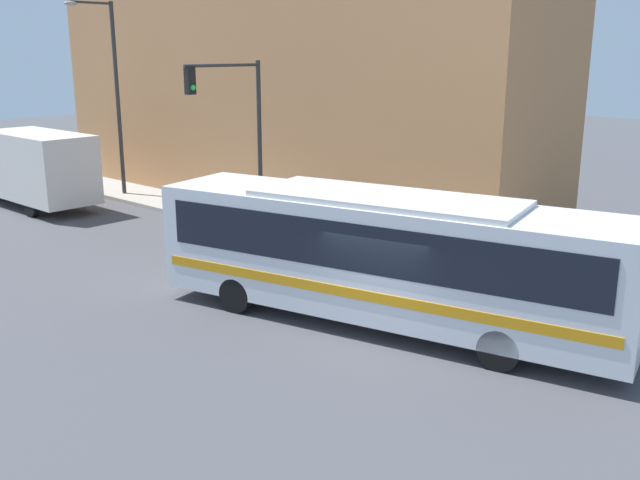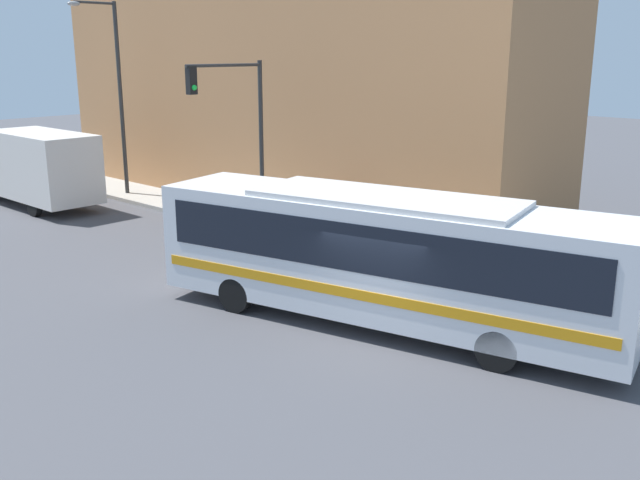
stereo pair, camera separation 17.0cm
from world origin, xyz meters
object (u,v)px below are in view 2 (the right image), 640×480
at_px(delivery_truck, 34,166).
at_px(city_bus, 384,252).
at_px(fire_hydrant, 336,232).
at_px(pedestrian_near_corner, 318,209).
at_px(pedestrian_mid_block, 337,211).
at_px(traffic_light_pole, 239,118).
at_px(street_lamp, 115,85).
at_px(parking_meter, 254,200).

bearing_deg(delivery_truck, city_bus, -92.37).
xyz_separation_m(fire_hydrant, pedestrian_near_corner, (0.59, 1.38, 0.50)).
bearing_deg(city_bus, pedestrian_mid_block, 37.26).
relative_size(traffic_light_pole, street_lamp, 0.72).
distance_m(fire_hydrant, pedestrian_mid_block, 1.37).
xyz_separation_m(pedestrian_near_corner, pedestrian_mid_block, (0.40, -0.54, -0.06)).
relative_size(street_lamp, pedestrian_mid_block, 4.93).
height_order(fire_hydrant, pedestrian_mid_block, pedestrian_mid_block).
height_order(parking_meter, pedestrian_mid_block, pedestrian_mid_block).
bearing_deg(pedestrian_near_corner, street_lamp, 92.92).
distance_m(city_bus, street_lamp, 18.99).
relative_size(delivery_truck, pedestrian_near_corner, 4.30).
bearing_deg(delivery_truck, parking_meter, -70.78).
relative_size(city_bus, fire_hydrant, 14.16).
bearing_deg(traffic_light_pole, city_bus, -110.51).
xyz_separation_m(delivery_truck, fire_hydrant, (3.48, -14.03, -1.14)).
height_order(city_bus, delivery_truck, city_bus).
relative_size(city_bus, traffic_light_pole, 1.99).
bearing_deg(fire_hydrant, city_bus, -128.98).
relative_size(traffic_light_pole, parking_meter, 4.24).
bearing_deg(parking_meter, street_lamp, 89.97).
height_order(traffic_light_pole, pedestrian_near_corner, traffic_light_pole).
distance_m(traffic_light_pole, pedestrian_mid_block, 4.72).
height_order(pedestrian_near_corner, pedestrian_mid_block, pedestrian_near_corner).
bearing_deg(delivery_truck, pedestrian_near_corner, -72.16).
relative_size(pedestrian_near_corner, pedestrian_mid_block, 1.06).
bearing_deg(city_bus, street_lamp, 64.81).
relative_size(parking_meter, pedestrian_near_corner, 0.79).
bearing_deg(pedestrian_near_corner, city_bus, -126.18).
bearing_deg(traffic_light_pole, pedestrian_near_corner, -57.82).
xyz_separation_m(traffic_light_pole, parking_meter, (0.90, 0.31, -3.10)).
xyz_separation_m(delivery_truck, street_lamp, (3.48, -1.09, 3.27)).
xyz_separation_m(delivery_truck, traffic_light_pole, (2.58, -10.28, 2.49)).
height_order(delivery_truck, street_lamp, street_lamp).
relative_size(city_bus, delivery_truck, 1.55).
bearing_deg(traffic_light_pole, parking_meter, 19.04).
bearing_deg(traffic_light_pole, pedestrian_mid_block, -56.94).
xyz_separation_m(delivery_truck, pedestrian_mid_block, (4.48, -13.20, -0.70)).
xyz_separation_m(city_bus, traffic_light_pole, (3.38, 9.03, 2.38)).
bearing_deg(street_lamp, pedestrian_near_corner, -87.08).
height_order(delivery_truck, traffic_light_pole, traffic_light_pole).
height_order(city_bus, fire_hydrant, city_bus).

